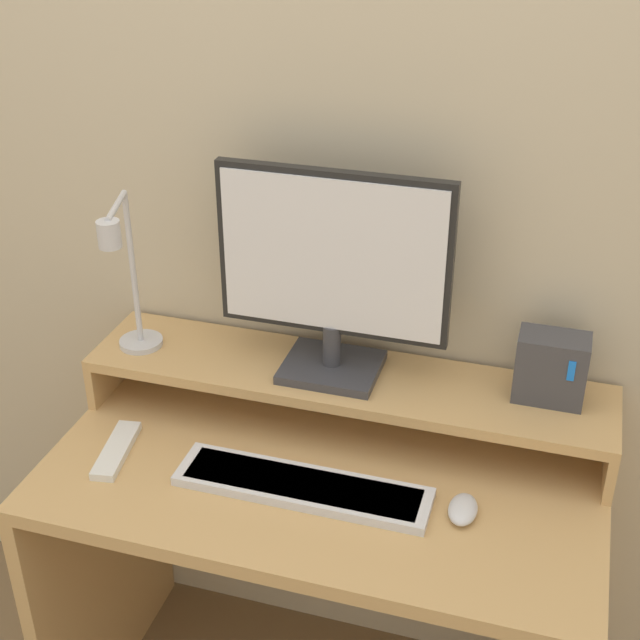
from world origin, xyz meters
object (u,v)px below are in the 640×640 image
remote_control (116,450)px  desk_lamp (127,283)px  mouse (463,509)px  router_dock (551,368)px  monitor (333,270)px  keyboard (302,486)px

remote_control → desk_lamp: bearing=99.8°
mouse → remote_control: 0.67m
router_dock → mouse: bearing=-115.3°
desk_lamp → remote_control: desk_lamp is taller
desk_lamp → router_dock: bearing=6.8°
monitor → remote_control: bearing=-147.7°
keyboard → remote_control: keyboard is taller
router_dock → mouse: size_ratio=1.59×
monitor → desk_lamp: size_ratio=1.31×
desk_lamp → keyboard: desk_lamp is taller
desk_lamp → keyboard: (0.41, -0.16, -0.28)m
monitor → remote_control: monitor is taller
mouse → remote_control: size_ratio=0.47×
monitor → keyboard: monitor is taller
keyboard → mouse: size_ratio=5.61×
router_dock → mouse: router_dock is taller
desk_lamp → mouse: size_ratio=4.07×
monitor → router_dock: monitor is taller
desk_lamp → router_dock: desk_lamp is taller
router_dock → keyboard: bearing=-147.4°
mouse → remote_control: mouse is taller
remote_control → mouse: bearing=1.5°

